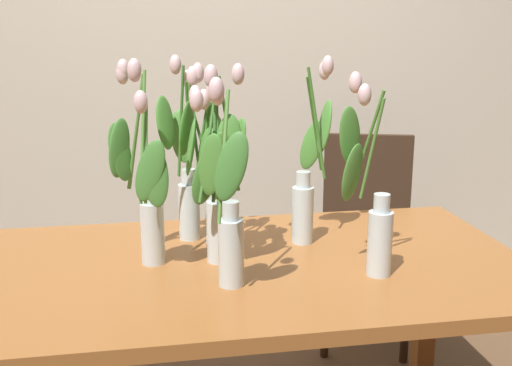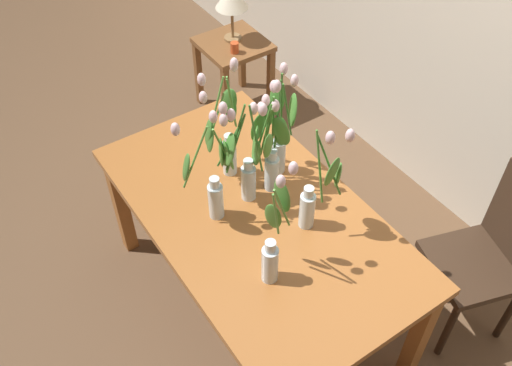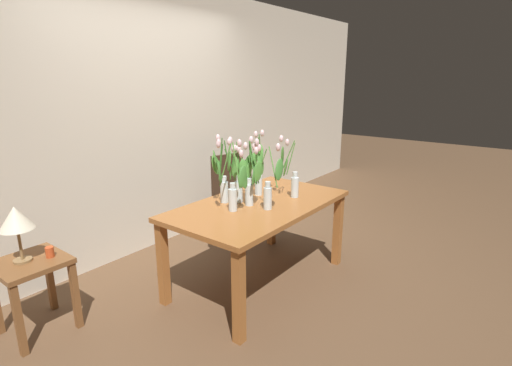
# 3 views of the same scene
# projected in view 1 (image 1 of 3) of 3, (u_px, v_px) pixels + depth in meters

# --- Properties ---
(room_wall_rear) EXTENTS (9.00, 0.10, 2.70)m
(room_wall_rear) POSITION_uv_depth(u_px,v_px,m) (203.00, 38.00, 3.04)
(room_wall_rear) COLOR beige
(room_wall_rear) RESTS_ON ground
(dining_table) EXTENTS (1.60, 0.90, 0.74)m
(dining_table) POSITION_uv_depth(u_px,v_px,m) (253.00, 291.00, 1.84)
(dining_table) COLOR #A3602D
(dining_table) RESTS_ON ground
(tulip_vase_0) EXTENTS (0.19, 0.26, 0.57)m
(tulip_vase_0) POSITION_uv_depth(u_px,v_px,m) (221.00, 186.00, 1.74)
(tulip_vase_0) COLOR silver
(tulip_vase_0) RESTS_ON dining_table
(tulip_vase_1) EXTENTS (0.15, 0.18, 0.55)m
(tulip_vase_1) POSITION_uv_depth(u_px,v_px,m) (371.00, 208.00, 1.71)
(tulip_vase_1) COLOR silver
(tulip_vase_1) RESTS_ON dining_table
(tulip_vase_2) EXTENTS (0.14, 0.18, 0.58)m
(tulip_vase_2) POSITION_uv_depth(u_px,v_px,m) (308.00, 183.00, 1.97)
(tulip_vase_2) COLOR silver
(tulip_vase_2) RESTS_ON dining_table
(tulip_vase_3) EXTENTS (0.23, 0.22, 0.58)m
(tulip_vase_3) POSITION_uv_depth(u_px,v_px,m) (191.00, 167.00, 1.97)
(tulip_vase_3) COLOR silver
(tulip_vase_3) RESTS_ON dining_table
(tulip_vase_4) EXTENTS (0.19, 0.23, 0.59)m
(tulip_vase_4) POSITION_uv_depth(u_px,v_px,m) (144.00, 188.00, 1.75)
(tulip_vase_4) COLOR silver
(tulip_vase_4) RESTS_ON dining_table
(tulip_vase_5) EXTENTS (0.20, 0.18, 0.55)m
(tulip_vase_5) POSITION_uv_depth(u_px,v_px,m) (210.00, 178.00, 1.87)
(tulip_vase_5) COLOR silver
(tulip_vase_5) RESTS_ON dining_table
(tulip_vase_6) EXTENTS (0.16, 0.27, 0.56)m
(tulip_vase_6) POSITION_uv_depth(u_px,v_px,m) (227.00, 220.00, 1.61)
(tulip_vase_6) COLOR silver
(tulip_vase_6) RESTS_ON dining_table
(dining_chair) EXTENTS (0.50, 0.50, 0.93)m
(dining_chair) POSITION_uv_depth(u_px,v_px,m) (366.00, 227.00, 2.83)
(dining_chair) COLOR #382619
(dining_chair) RESTS_ON ground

